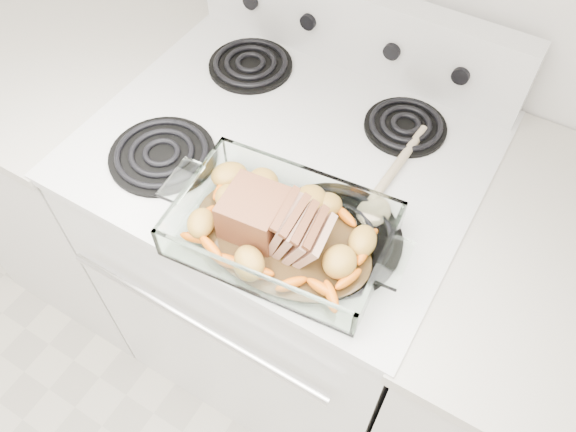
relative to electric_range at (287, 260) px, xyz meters
The scene contains 7 objects.
electric_range is the anchor object (origin of this frame).
counter_left 0.67m from the electric_range, behind, with size 0.58×0.68×0.93m.
counter_right 0.67m from the electric_range, ahead, with size 0.58×0.68×0.93m.
baking_dish 0.54m from the electric_range, 60.86° to the right, with size 0.36×0.24×0.07m.
pork_roast 0.56m from the electric_range, 66.60° to the right, with size 0.19×0.10×0.08m.
roast_vegetables 0.53m from the electric_range, 57.08° to the right, with size 0.35×0.19×0.04m.
wooden_spoon 0.52m from the electric_range, ahead, with size 0.06×0.28×0.02m.
Camera 1 is at (0.41, 0.98, 1.76)m, focal length 35.00 mm.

